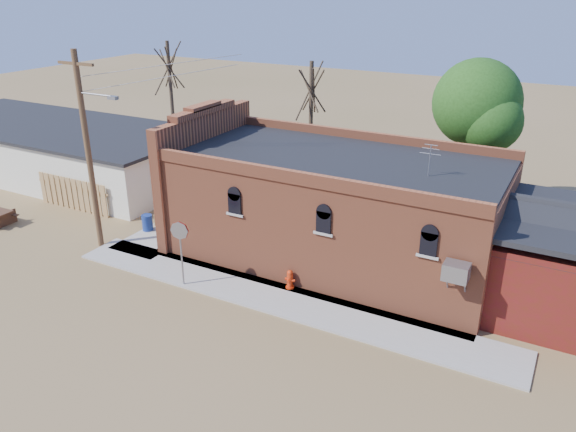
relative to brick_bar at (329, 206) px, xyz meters
The scene contains 14 objects.
ground 6.19m from the brick_bar, 106.65° to the right, with size 120.00×120.00×0.00m, color olive.
sidewalk_south 5.14m from the brick_bar, 91.78° to the right, with size 19.00×2.20×0.08m, color #9E9991.
sidewalk_west 8.28m from the brick_bar, behind, with size 2.60×10.00×0.08m, color #9E9991.
brick_bar is the anchor object (origin of this frame).
red_shed 9.86m from the brick_bar, ahead, with size 5.40×6.40×4.30m.
storage_building 20.81m from the brick_bar, behind, with size 20.40×8.40×3.17m.
wood_fence 14.61m from the brick_bar, behind, with size 5.20×0.10×1.80m, color #9C7846, non-canonical shape.
utility_pole 10.96m from the brick_bar, 156.31° to the right, with size 3.12×0.26×9.00m.
tree_bare_near 9.54m from the brick_bar, 121.74° to the left, with size 2.80×2.80×7.65m.
tree_bare_far 18.25m from the brick_bar, 151.47° to the left, with size 2.80×2.80×8.16m.
tree_leafy 9.80m from the brick_bar, 61.44° to the left, with size 4.40×4.40×8.15m.
fire_hydrant 4.14m from the brick_bar, 89.85° to the right, with size 0.47×0.46×0.80m.
stop_sign 6.79m from the brick_bar, 125.93° to the right, with size 0.74×0.25×2.78m.
trash_barrel 9.36m from the brick_bar, 167.21° to the right, with size 0.52×0.52×0.81m, color navy.
Camera 1 is at (11.03, -15.71, 11.58)m, focal length 35.00 mm.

